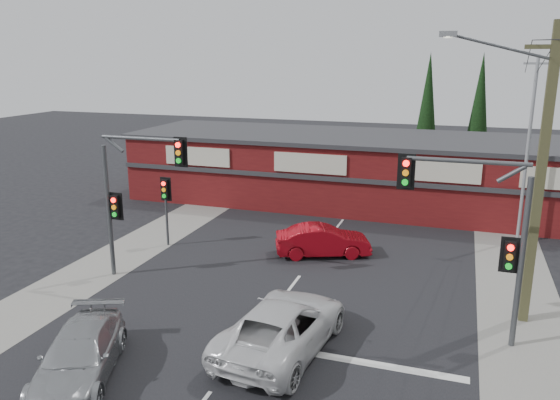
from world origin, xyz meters
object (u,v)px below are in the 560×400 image
(utility_pole, at_px, (537,168))
(white_suv, at_px, (283,326))
(shop_building, at_px, (342,168))
(red_sedan, at_px, (323,241))
(silver_suv, at_px, (80,355))

(utility_pole, bearing_deg, white_suv, -148.17)
(shop_building, bearing_deg, red_sedan, -82.60)
(red_sedan, relative_size, utility_pole, 0.43)
(shop_building, height_order, utility_pole, utility_pole)
(white_suv, relative_size, red_sedan, 1.33)
(silver_suv, distance_m, red_sedan, 12.54)
(silver_suv, height_order, red_sedan, red_sedan)
(silver_suv, bearing_deg, utility_pole, 10.62)
(white_suv, bearing_deg, utility_pole, -141.54)
(white_suv, distance_m, silver_suv, 5.99)
(red_sedan, height_order, utility_pole, utility_pole)
(silver_suv, distance_m, shop_building, 22.04)
(silver_suv, bearing_deg, white_suv, 11.77)
(red_sedan, relative_size, shop_building, 0.16)
(red_sedan, bearing_deg, silver_suv, 138.66)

